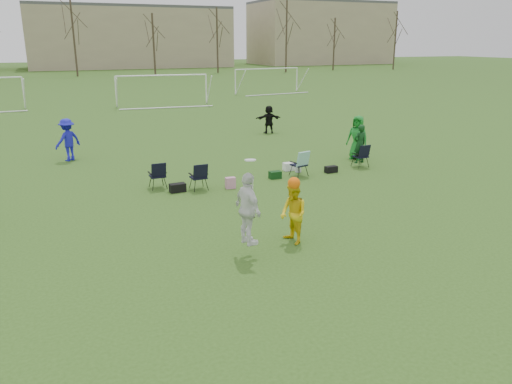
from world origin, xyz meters
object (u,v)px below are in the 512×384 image
fielder_green_far (357,137)px  fielder_black (269,119)px  center_contest (271,211)px  fielder_blue (68,140)px  goal_mid (162,81)px  goal_right (267,74)px

fielder_green_far → fielder_black: bearing=152.4°
fielder_green_far → center_contest: (-7.73, -7.79, 0.07)m
fielder_blue → center_contest: (4.13, -12.42, 0.12)m
fielder_black → center_contest: center_contest is taller
fielder_green_far → goal_mid: 22.84m
fielder_blue → fielder_green_far: bearing=126.5°
fielder_green_far → center_contest: center_contest is taller
center_contest → goal_mid: bearing=82.4°
fielder_blue → fielder_green_far: 12.73m
fielder_blue → goal_mid: goal_mid is taller
goal_mid → goal_right: size_ratio=1.01×
fielder_green_far → fielder_black: size_ratio=1.23×
fielder_black → fielder_blue: bearing=22.0°
fielder_blue → goal_right: (20.17, 23.90, 1.00)m
fielder_green_far → goal_right: size_ratio=0.26×
fielder_green_far → goal_mid: goal_mid is taller
fielder_black → center_contest: 16.71m
center_contest → fielder_black: bearing=66.0°
fielder_blue → goal_right: 31.29m
fielder_green_far → goal_right: (8.31, 28.52, 0.96)m
center_contest → goal_right: (16.04, 36.31, 0.88)m
goal_mid → fielder_blue: bearing=-110.5°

